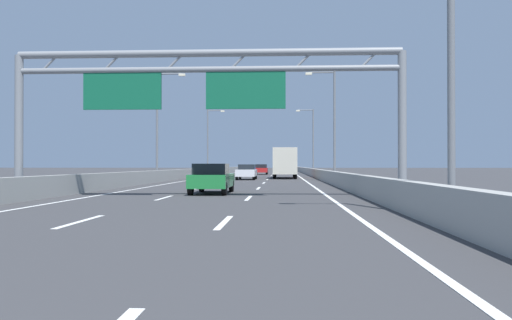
% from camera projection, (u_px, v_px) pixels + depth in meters
% --- Properties ---
extents(ground_plane, '(260.00, 260.00, 0.00)m').
position_uv_depth(ground_plane, '(266.00, 172.00, 99.97)').
color(ground_plane, '#38383A').
extents(lane_dash_left_1, '(0.16, 3.00, 0.01)m').
position_uv_depth(lane_dash_left_1, '(81.00, 221.00, 12.68)').
color(lane_dash_left_1, white).
rests_on(lane_dash_left_1, ground_plane).
extents(lane_dash_left_2, '(0.16, 3.00, 0.01)m').
position_uv_depth(lane_dash_left_2, '(164.00, 198.00, 21.67)').
color(lane_dash_left_2, white).
rests_on(lane_dash_left_2, ground_plane).
extents(lane_dash_left_3, '(0.16, 3.00, 0.01)m').
position_uv_depth(lane_dash_left_3, '(199.00, 188.00, 30.66)').
color(lane_dash_left_3, white).
rests_on(lane_dash_left_3, ground_plane).
extents(lane_dash_left_4, '(0.16, 3.00, 0.01)m').
position_uv_depth(lane_dash_left_4, '(218.00, 183.00, 39.65)').
color(lane_dash_left_4, white).
rests_on(lane_dash_left_4, ground_plane).
extents(lane_dash_left_5, '(0.16, 3.00, 0.01)m').
position_uv_depth(lane_dash_left_5, '(230.00, 179.00, 48.63)').
color(lane_dash_left_5, white).
rests_on(lane_dash_left_5, ground_plane).
extents(lane_dash_left_6, '(0.16, 3.00, 0.01)m').
position_uv_depth(lane_dash_left_6, '(238.00, 177.00, 57.62)').
color(lane_dash_left_6, white).
rests_on(lane_dash_left_6, ground_plane).
extents(lane_dash_left_7, '(0.16, 3.00, 0.01)m').
position_uv_depth(lane_dash_left_7, '(244.00, 175.00, 66.61)').
color(lane_dash_left_7, white).
rests_on(lane_dash_left_7, ground_plane).
extents(lane_dash_left_8, '(0.16, 3.00, 0.01)m').
position_uv_depth(lane_dash_left_8, '(248.00, 174.00, 75.60)').
color(lane_dash_left_8, white).
rests_on(lane_dash_left_8, ground_plane).
extents(lane_dash_left_9, '(0.16, 3.00, 0.01)m').
position_uv_depth(lane_dash_left_9, '(252.00, 173.00, 84.58)').
color(lane_dash_left_9, white).
rests_on(lane_dash_left_9, ground_plane).
extents(lane_dash_left_10, '(0.16, 3.00, 0.01)m').
position_uv_depth(lane_dash_left_10, '(255.00, 172.00, 93.57)').
color(lane_dash_left_10, white).
rests_on(lane_dash_left_10, ground_plane).
extents(lane_dash_left_11, '(0.16, 3.00, 0.01)m').
position_uv_depth(lane_dash_left_11, '(257.00, 172.00, 102.56)').
color(lane_dash_left_11, white).
rests_on(lane_dash_left_11, ground_plane).
extents(lane_dash_left_12, '(0.16, 3.00, 0.01)m').
position_uv_depth(lane_dash_left_12, '(259.00, 171.00, 111.55)').
color(lane_dash_left_12, white).
rests_on(lane_dash_left_12, ground_plane).
extents(lane_dash_left_13, '(0.16, 3.00, 0.01)m').
position_uv_depth(lane_dash_left_13, '(261.00, 171.00, 120.53)').
color(lane_dash_left_13, white).
rests_on(lane_dash_left_13, ground_plane).
extents(lane_dash_left_14, '(0.16, 3.00, 0.01)m').
position_uv_depth(lane_dash_left_14, '(263.00, 170.00, 129.52)').
color(lane_dash_left_14, white).
rests_on(lane_dash_left_14, ground_plane).
extents(lane_dash_left_15, '(0.16, 3.00, 0.01)m').
position_uv_depth(lane_dash_left_15, '(264.00, 170.00, 138.51)').
color(lane_dash_left_15, white).
rests_on(lane_dash_left_15, ground_plane).
extents(lane_dash_left_16, '(0.16, 3.00, 0.01)m').
position_uv_depth(lane_dash_left_16, '(265.00, 169.00, 147.50)').
color(lane_dash_left_16, white).
rests_on(lane_dash_left_16, ground_plane).
extents(lane_dash_left_17, '(0.16, 3.00, 0.01)m').
position_uv_depth(lane_dash_left_17, '(266.00, 169.00, 156.48)').
color(lane_dash_left_17, white).
rests_on(lane_dash_left_17, ground_plane).
extents(lane_dash_right_1, '(0.16, 3.00, 0.01)m').
position_uv_depth(lane_dash_right_1, '(224.00, 222.00, 12.50)').
color(lane_dash_right_1, white).
rests_on(lane_dash_right_1, ground_plane).
extents(lane_dash_right_2, '(0.16, 3.00, 0.01)m').
position_uv_depth(lane_dash_right_2, '(249.00, 198.00, 21.48)').
color(lane_dash_right_2, white).
rests_on(lane_dash_right_2, ground_plane).
extents(lane_dash_right_3, '(0.16, 3.00, 0.01)m').
position_uv_depth(lane_dash_right_3, '(258.00, 188.00, 30.47)').
color(lane_dash_right_3, white).
rests_on(lane_dash_right_3, ground_plane).
extents(lane_dash_right_4, '(0.16, 3.00, 0.01)m').
position_uv_depth(lane_dash_right_4, '(264.00, 183.00, 39.46)').
color(lane_dash_right_4, white).
rests_on(lane_dash_right_4, ground_plane).
extents(lane_dash_right_5, '(0.16, 3.00, 0.01)m').
position_uv_depth(lane_dash_right_5, '(267.00, 179.00, 48.45)').
color(lane_dash_right_5, white).
rests_on(lane_dash_right_5, ground_plane).
extents(lane_dash_right_6, '(0.16, 3.00, 0.01)m').
position_uv_depth(lane_dash_right_6, '(270.00, 177.00, 57.43)').
color(lane_dash_right_6, white).
rests_on(lane_dash_right_6, ground_plane).
extents(lane_dash_right_7, '(0.16, 3.00, 0.01)m').
position_uv_depth(lane_dash_right_7, '(271.00, 175.00, 66.42)').
color(lane_dash_right_7, white).
rests_on(lane_dash_right_7, ground_plane).
extents(lane_dash_right_8, '(0.16, 3.00, 0.01)m').
position_uv_depth(lane_dash_right_8, '(273.00, 174.00, 75.41)').
color(lane_dash_right_8, white).
rests_on(lane_dash_right_8, ground_plane).
extents(lane_dash_right_9, '(0.16, 3.00, 0.01)m').
position_uv_depth(lane_dash_right_9, '(274.00, 173.00, 84.40)').
color(lane_dash_right_9, white).
rests_on(lane_dash_right_9, ground_plane).
extents(lane_dash_right_10, '(0.16, 3.00, 0.01)m').
position_uv_depth(lane_dash_right_10, '(275.00, 172.00, 93.38)').
color(lane_dash_right_10, white).
rests_on(lane_dash_right_10, ground_plane).
extents(lane_dash_right_11, '(0.16, 3.00, 0.01)m').
position_uv_depth(lane_dash_right_11, '(275.00, 172.00, 102.37)').
color(lane_dash_right_11, white).
rests_on(lane_dash_right_11, ground_plane).
extents(lane_dash_right_12, '(0.16, 3.00, 0.01)m').
position_uv_depth(lane_dash_right_12, '(276.00, 171.00, 111.36)').
color(lane_dash_right_12, white).
rests_on(lane_dash_right_12, ground_plane).
extents(lane_dash_right_13, '(0.16, 3.00, 0.01)m').
position_uv_depth(lane_dash_right_13, '(276.00, 171.00, 120.35)').
color(lane_dash_right_13, white).
rests_on(lane_dash_right_13, ground_plane).
extents(lane_dash_right_14, '(0.16, 3.00, 0.01)m').
position_uv_depth(lane_dash_right_14, '(277.00, 170.00, 129.34)').
color(lane_dash_right_14, white).
rests_on(lane_dash_right_14, ground_plane).
extents(lane_dash_right_15, '(0.16, 3.00, 0.01)m').
position_uv_depth(lane_dash_right_15, '(277.00, 170.00, 138.32)').
color(lane_dash_right_15, white).
rests_on(lane_dash_right_15, ground_plane).
extents(lane_dash_right_16, '(0.16, 3.00, 0.01)m').
position_uv_depth(lane_dash_right_16, '(277.00, 169.00, 147.31)').
color(lane_dash_right_16, white).
rests_on(lane_dash_right_16, ground_plane).
extents(lane_dash_right_17, '(0.16, 3.00, 0.01)m').
position_uv_depth(lane_dash_right_17, '(278.00, 169.00, 156.30)').
color(lane_dash_right_17, white).
rests_on(lane_dash_right_17, ground_plane).
extents(edge_line_left, '(0.16, 176.00, 0.01)m').
position_uv_depth(edge_line_left, '(233.00, 173.00, 88.26)').
color(edge_line_left, white).
rests_on(edge_line_left, ground_plane).
extents(edge_line_right, '(0.16, 176.00, 0.01)m').
position_uv_depth(edge_line_right, '(294.00, 173.00, 87.71)').
color(edge_line_right, white).
rests_on(edge_line_right, ground_plane).
extents(barrier_left, '(0.45, 220.00, 0.95)m').
position_uv_depth(barrier_left, '(236.00, 169.00, 110.32)').
color(barrier_left, '#9E9E99').
rests_on(barrier_left, ground_plane).
extents(barrier_right, '(0.45, 220.00, 0.95)m').
position_uv_depth(barrier_right, '(299.00, 169.00, 109.60)').
color(barrier_right, '#9E9E99').
rests_on(barrier_right, ground_plane).
extents(sign_gantry, '(16.86, 0.36, 6.36)m').
position_uv_depth(sign_gantry, '(202.00, 85.00, 21.78)').
color(sign_gantry, gray).
rests_on(sign_gantry, ground_plane).
extents(streetlamp_right_near, '(2.58, 0.28, 9.50)m').
position_uv_depth(streetlamp_right_near, '(442.00, 15.00, 13.50)').
color(streetlamp_right_near, slate).
rests_on(streetlamp_right_near, ground_plane).
extents(streetlamp_left_mid, '(2.58, 0.28, 9.50)m').
position_uv_depth(streetlamp_left_mid, '(160.00, 119.00, 44.40)').
color(streetlamp_left_mid, slate).
rests_on(streetlamp_left_mid, ground_plane).
extents(streetlamp_right_mid, '(2.58, 0.28, 9.50)m').
position_uv_depth(streetlamp_right_mid, '(332.00, 118.00, 43.63)').
color(streetlamp_right_mid, slate).
rests_on(streetlamp_right_mid, ground_plane).
extents(streetlamp_left_far, '(2.58, 0.28, 9.50)m').
position_uv_depth(streetlamp_left_far, '(209.00, 138.00, 74.52)').
color(streetlamp_left_far, slate).
rests_on(streetlamp_left_far, ground_plane).
extents(streetlamp_right_far, '(2.58, 0.28, 9.50)m').
position_uv_depth(streetlamp_right_far, '(312.00, 137.00, 73.75)').
color(streetlamp_right_far, slate).
rests_on(streetlamp_right_far, ground_plane).
extents(silver_car, '(1.79, 4.62, 1.41)m').
position_uv_depth(silver_car, '(283.00, 168.00, 111.11)').
color(silver_car, '#A8ADB2').
rests_on(silver_car, ground_plane).
extents(white_car, '(1.78, 4.69, 1.44)m').
position_uv_depth(white_car, '(247.00, 172.00, 48.47)').
color(white_car, silver).
rests_on(white_car, ground_plane).
extents(red_car, '(1.75, 4.37, 1.47)m').
position_uv_depth(red_car, '(261.00, 169.00, 73.22)').
color(red_car, red).
rests_on(red_car, ground_plane).
extents(blue_car, '(1.74, 4.24, 1.50)m').
position_uv_depth(blue_car, '(283.00, 168.00, 97.20)').
color(blue_car, '#2347AD').
rests_on(blue_car, ground_plane).
extents(green_car, '(1.79, 4.33, 1.47)m').
position_uv_depth(green_car, '(212.00, 178.00, 25.06)').
color(green_car, '#1E7A38').
rests_on(green_car, ground_plane).
extents(black_car, '(1.89, 4.21, 1.45)m').
position_uv_depth(black_car, '(284.00, 167.00, 128.81)').
color(black_car, black).
rests_on(black_car, ground_plane).
extents(box_truck, '(2.39, 8.36, 3.10)m').
position_uv_depth(box_truck, '(285.00, 162.00, 52.92)').
color(box_truck, '#B21E19').
rests_on(box_truck, ground_plane).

